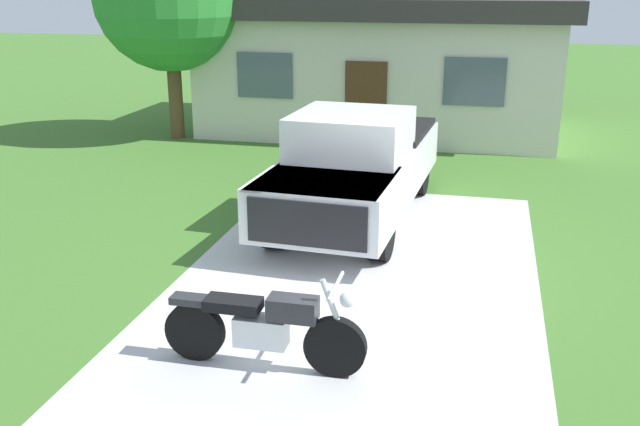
{
  "coord_description": "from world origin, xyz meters",
  "views": [
    {
      "loc": [
        1.57,
        -8.89,
        3.95
      ],
      "look_at": [
        -0.56,
        0.07,
        0.9
      ],
      "focal_mm": 39.79,
      "sensor_mm": 36.0,
      "label": 1
    }
  ],
  "objects": [
    {
      "name": "ground_plane",
      "position": [
        0.0,
        0.0,
        0.0
      ],
      "size": [
        80.0,
        80.0,
        0.0
      ],
      "primitive_type": "plane",
      "color": "#3E6C29"
    },
    {
      "name": "driveway_pad",
      "position": [
        0.0,
        0.0,
        0.0
      ],
      "size": [
        4.87,
        8.67,
        0.01
      ],
      "primitive_type": "cube",
      "color": "#BCBCBC",
      "rests_on": "ground"
    },
    {
      "name": "motorcycle",
      "position": [
        -0.54,
        -2.51,
        0.47
      ],
      "size": [
        2.21,
        0.7,
        1.09
      ],
      "color": "black",
      "rests_on": "ground"
    },
    {
      "name": "pickup_truck",
      "position": [
        -0.53,
        2.71,
        0.95
      ],
      "size": [
        2.32,
        5.73,
        1.9
      ],
      "color": "black",
      "rests_on": "ground"
    },
    {
      "name": "neighbor_house",
      "position": [
        -1.28,
        10.39,
        1.79
      ],
      "size": [
        9.6,
        5.6,
        3.5
      ],
      "color": "beige",
      "rests_on": "ground"
    }
  ]
}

